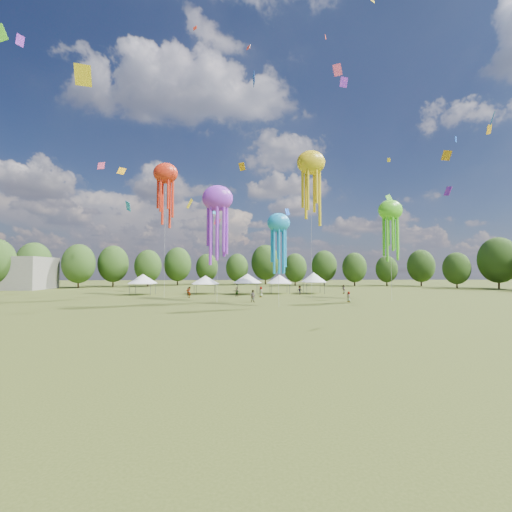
{
  "coord_description": "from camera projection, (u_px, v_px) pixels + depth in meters",
  "views": [
    {
      "loc": [
        -4.66,
        -15.64,
        4.7
      ],
      "look_at": [
        -2.96,
        15.0,
        6.0
      ],
      "focal_mm": 23.9,
      "sensor_mm": 36.0,
      "label": 1
    }
  ],
  "objects": [
    {
      "name": "spectator_near",
      "position": [
        253.0,
        296.0,
        50.34
      ],
      "size": [
        1.1,
        1.06,
        1.78
      ],
      "primitive_type": "imported",
      "rotation": [
        0.0,
        0.0,
        2.5
      ],
      "color": "gray",
      "rests_on": "ground"
    },
    {
      "name": "small_kites",
      "position": [
        263.0,
        131.0,
        59.98
      ],
      "size": [
        72.84,
        56.79,
        45.38
      ],
      "color": "#9F31DD",
      "rests_on": "ground"
    },
    {
      "name": "spectators_far",
      "position": [
        271.0,
        291.0,
        61.96
      ],
      "size": [
        31.1,
        18.2,
        1.9
      ],
      "color": "gray",
      "rests_on": "ground"
    },
    {
      "name": "festival_tents",
      "position": [
        236.0,
        279.0,
        67.91
      ],
      "size": [
        39.16,
        7.22,
        4.28
      ],
      "color": "#47474C",
      "rests_on": "ground"
    },
    {
      "name": "treeline",
      "position": [
        241.0,
        262.0,
        78.09
      ],
      "size": [
        201.57,
        95.24,
        13.43
      ],
      "color": "#38281C",
      "rests_on": "ground"
    },
    {
      "name": "ground",
      "position": [
        338.0,
        373.0,
        15.66
      ],
      "size": [
        300.0,
        300.0,
        0.0
      ],
      "primitive_type": "plane",
      "color": "#384416",
      "rests_on": "ground"
    },
    {
      "name": "show_kites",
      "position": [
        265.0,
        197.0,
        55.12
      ],
      "size": [
        40.96,
        19.53,
        25.35
      ],
      "color": "#9F31DD",
      "rests_on": "ground"
    }
  ]
}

